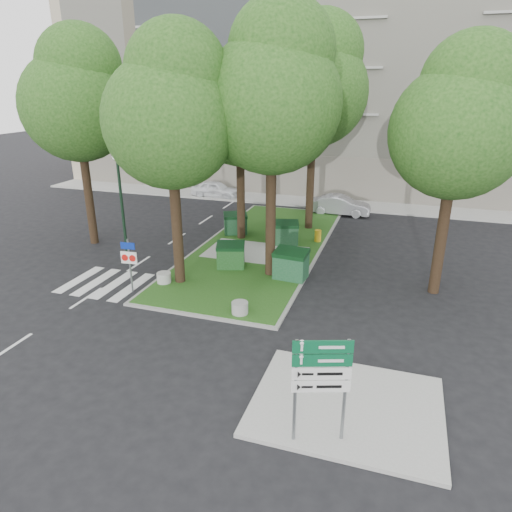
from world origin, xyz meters
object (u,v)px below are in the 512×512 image
at_px(dumpster_a, 235,223).
at_px(tree_street_left, 78,95).
at_px(tree_median_near_left, 172,108).
at_px(directional_sign, 321,375).
at_px(tree_median_near_right, 275,89).
at_px(dumpster_d, 291,264).
at_px(dumpster_c, 286,233).
at_px(litter_bin, 318,236).
at_px(tree_median_far, 317,81).
at_px(tree_median_mid, 242,109).
at_px(car_silver, 340,205).
at_px(bollard_left, 164,278).
at_px(car_white, 216,189).
at_px(traffic_sign_pole, 129,258).
at_px(tree_street_right, 462,119).
at_px(bollard_mid, 224,260).
at_px(bollard_right, 240,308).
at_px(dumpster_b, 231,255).
at_px(street_lamp, 121,195).

bearing_deg(dumpster_a, tree_street_left, -177.18).
bearing_deg(tree_median_near_left, directional_sign, -45.60).
distance_m(tree_median_near_right, dumpster_d, 7.28).
bearing_deg(dumpster_c, litter_bin, 14.27).
bearing_deg(dumpster_a, litter_bin, -24.36).
bearing_deg(dumpster_d, tree_median_far, 100.37).
bearing_deg(tree_median_near_left, dumpster_c, 63.88).
height_order(tree_street_left, litter_bin, tree_street_left).
bearing_deg(tree_median_mid, car_silver, 57.20).
distance_m(tree_street_left, directional_sign, 19.03).
distance_m(tree_median_near_left, tree_street_left, 7.83).
height_order(bollard_left, car_white, car_white).
bearing_deg(dumpster_d, dumpster_a, 135.92).
distance_m(tree_median_far, traffic_sign_pole, 13.95).
distance_m(tree_street_right, bollard_mid, 11.61).
bearing_deg(tree_street_right, directional_sign, -107.12).
bearing_deg(tree_street_left, directional_sign, -37.52).
height_order(tree_median_far, bollard_right, tree_median_far).
height_order(dumpster_a, traffic_sign_pole, traffic_sign_pole).
xyz_separation_m(tree_median_far, car_white, (-8.56, 5.85, -7.69)).
distance_m(tree_median_near_left, tree_median_mid, 6.53).
distance_m(tree_median_near_left, dumpster_a, 9.68).
xyz_separation_m(tree_median_near_right, dumpster_b, (-2.06, 0.15, -7.29)).
bearing_deg(dumpster_b, tree_street_right, -14.90).
distance_m(tree_street_right, car_silver, 13.75).
bearing_deg(bollard_mid, tree_median_mid, 96.61).
bearing_deg(car_white, tree_median_mid, -147.54).
bearing_deg(directional_sign, dumpster_c, 88.87).
distance_m(dumpster_c, street_lamp, 8.66).
relative_size(dumpster_d, car_white, 0.41).
relative_size(tree_street_left, car_silver, 2.80).
height_order(dumpster_b, bollard_right, dumpster_b).
relative_size(dumpster_a, bollard_mid, 2.61).
bearing_deg(tree_median_mid, bollard_left, -99.77).
relative_size(tree_median_near_left, bollard_left, 17.26).
xyz_separation_m(street_lamp, directional_sign, (11.03, -8.90, -1.44)).
bearing_deg(bollard_right, tree_street_right, 32.73).
distance_m(tree_median_near_left, dumpster_b, 7.11).
height_order(tree_street_left, street_lamp, tree_street_left).
bearing_deg(bollard_left, traffic_sign_pole, -130.84).
bearing_deg(tree_median_near_right, dumpster_c, 96.32).
distance_m(dumpster_c, bollard_right, 8.27).
bearing_deg(tree_street_left, car_silver, 39.58).
bearing_deg(car_white, street_lamp, -173.74).
distance_m(dumpster_c, car_white, 12.09).
height_order(bollard_right, street_lamp, street_lamp).
xyz_separation_m(dumpster_d, bollard_right, (-1.00, -3.83, -0.42)).
relative_size(dumpster_a, bollard_right, 2.53).
height_order(tree_street_right, dumpster_d, tree_street_right).
bearing_deg(tree_median_mid, tree_median_near_left, -94.40).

